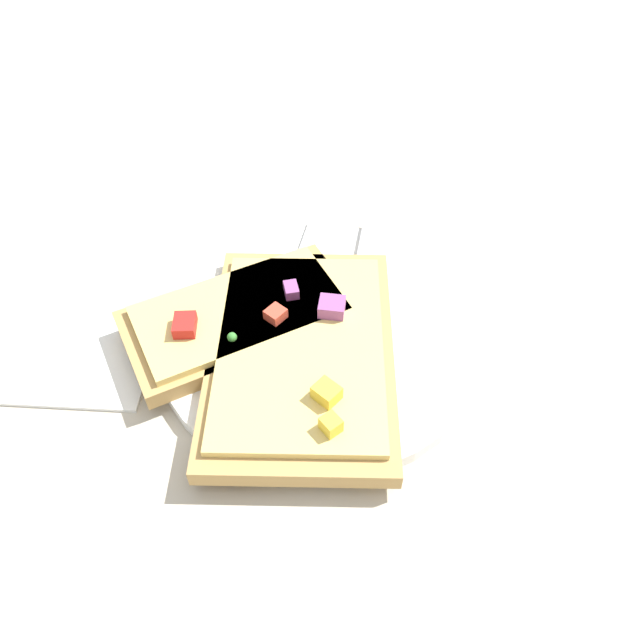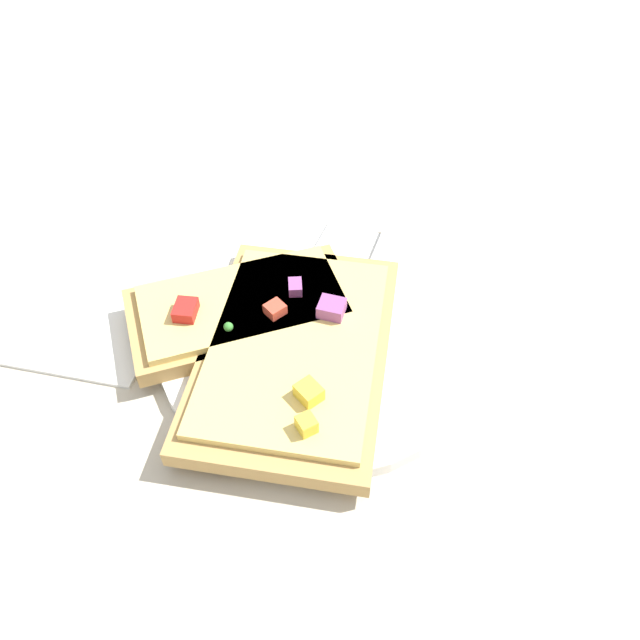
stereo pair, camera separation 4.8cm
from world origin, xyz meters
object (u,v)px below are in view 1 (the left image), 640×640
(knife, at_px, (362,281))
(pizza_slice_corner, at_px, (239,319))
(fork, at_px, (285,313))
(pizza_slice_main, at_px, (301,352))
(napkin, at_px, (59,359))
(plate, at_px, (320,334))

(knife, relative_size, pizza_slice_corner, 1.09)
(fork, xyz_separation_m, pizza_slice_main, (-0.02, 0.05, 0.01))
(fork, bearing_deg, napkin, -65.27)
(napkin, bearing_deg, knife, -158.99)
(pizza_slice_corner, bearing_deg, fork, 174.58)
(plate, distance_m, fork, 0.03)
(pizza_slice_main, xyz_separation_m, pizza_slice_corner, (0.05, -0.03, -0.00))
(fork, xyz_separation_m, pizza_slice_corner, (0.03, 0.02, 0.01))
(fork, bearing_deg, pizza_slice_corner, -56.25)
(fork, distance_m, pizza_slice_main, 0.05)
(plate, height_order, fork, fork)
(fork, height_order, knife, knife)
(pizza_slice_corner, relative_size, napkin, 1.39)
(fork, xyz_separation_m, napkin, (0.17, 0.05, -0.01))
(pizza_slice_main, bearing_deg, knife, 150.61)
(fork, bearing_deg, pizza_slice_main, 29.21)
(fork, height_order, pizza_slice_main, pizza_slice_main)
(knife, height_order, pizza_slice_corner, pizza_slice_corner)
(plate, xyz_separation_m, pizza_slice_main, (0.01, 0.03, 0.02))
(knife, distance_m, pizza_slice_main, 0.10)
(knife, relative_size, napkin, 1.51)
(fork, relative_size, napkin, 1.53)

